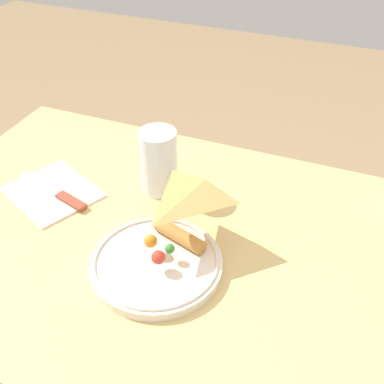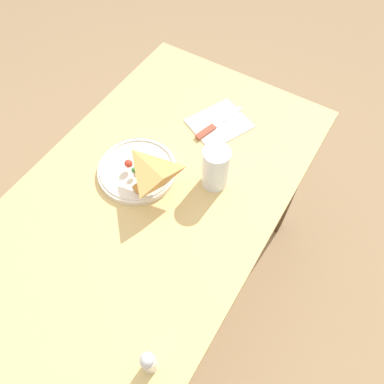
{
  "view_description": "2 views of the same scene",
  "coord_description": "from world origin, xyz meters",
  "px_view_note": "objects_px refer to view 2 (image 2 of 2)",
  "views": [
    {
      "loc": [
        -0.13,
        0.54,
        1.3
      ],
      "look_at": [
        0.12,
        -0.1,
        0.76
      ],
      "focal_mm": 45.0,
      "sensor_mm": 36.0,
      "label": 1
    },
    {
      "loc": [
        -0.31,
        -0.37,
        1.56
      ],
      "look_at": [
        0.1,
        -0.12,
        0.8
      ],
      "focal_mm": 35.0,
      "sensor_mm": 36.0,
      "label": 2
    }
  ],
  "objects_px": {
    "milk_glass": "(215,169)",
    "napkin_folded": "(219,124)",
    "plate_pizza": "(137,169)",
    "salt_shaker": "(149,362)",
    "dining_table": "(137,235)",
    "butter_knife": "(217,124)"
  },
  "relations": [
    {
      "from": "butter_knife",
      "to": "milk_glass",
      "type": "bearing_deg",
      "value": -136.24
    },
    {
      "from": "dining_table",
      "to": "milk_glass",
      "type": "height_order",
      "value": "milk_glass"
    },
    {
      "from": "milk_glass",
      "to": "butter_knife",
      "type": "relative_size",
      "value": 0.7
    },
    {
      "from": "salt_shaker",
      "to": "plate_pizza",
      "type": "bearing_deg",
      "value": 39.25
    },
    {
      "from": "dining_table",
      "to": "salt_shaker",
      "type": "relative_size",
      "value": 12.85
    },
    {
      "from": "plate_pizza",
      "to": "salt_shaker",
      "type": "distance_m",
      "value": 0.49
    },
    {
      "from": "plate_pizza",
      "to": "napkin_folded",
      "type": "distance_m",
      "value": 0.29
    },
    {
      "from": "plate_pizza",
      "to": "napkin_folded",
      "type": "relative_size",
      "value": 1.03
    },
    {
      "from": "milk_glass",
      "to": "napkin_folded",
      "type": "xyz_separation_m",
      "value": [
        0.19,
        0.09,
        -0.05
      ]
    },
    {
      "from": "butter_knife",
      "to": "salt_shaker",
      "type": "distance_m",
      "value": 0.67
    },
    {
      "from": "dining_table",
      "to": "salt_shaker",
      "type": "distance_m",
      "value": 0.39
    },
    {
      "from": "dining_table",
      "to": "salt_shaker",
      "type": "height_order",
      "value": "salt_shaker"
    },
    {
      "from": "milk_glass",
      "to": "plate_pizza",
      "type": "bearing_deg",
      "value": 113.37
    },
    {
      "from": "plate_pizza",
      "to": "salt_shaker",
      "type": "xyz_separation_m",
      "value": [
        -0.38,
        -0.31,
        0.03
      ]
    },
    {
      "from": "milk_glass",
      "to": "napkin_folded",
      "type": "height_order",
      "value": "milk_glass"
    },
    {
      "from": "plate_pizza",
      "to": "napkin_folded",
      "type": "bearing_deg",
      "value": -20.73
    },
    {
      "from": "plate_pizza",
      "to": "milk_glass",
      "type": "relative_size",
      "value": 1.68
    },
    {
      "from": "napkin_folded",
      "to": "dining_table",
      "type": "bearing_deg",
      "value": 174.76
    },
    {
      "from": "napkin_folded",
      "to": "butter_knife",
      "type": "bearing_deg",
      "value": 163.72
    },
    {
      "from": "dining_table",
      "to": "napkin_folded",
      "type": "height_order",
      "value": "napkin_folded"
    },
    {
      "from": "napkin_folded",
      "to": "salt_shaker",
      "type": "bearing_deg",
      "value": -162.35
    },
    {
      "from": "milk_glass",
      "to": "salt_shaker",
      "type": "relative_size",
      "value": 1.32
    }
  ]
}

